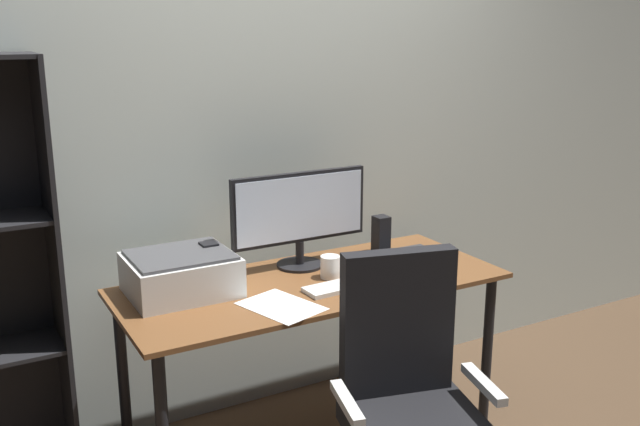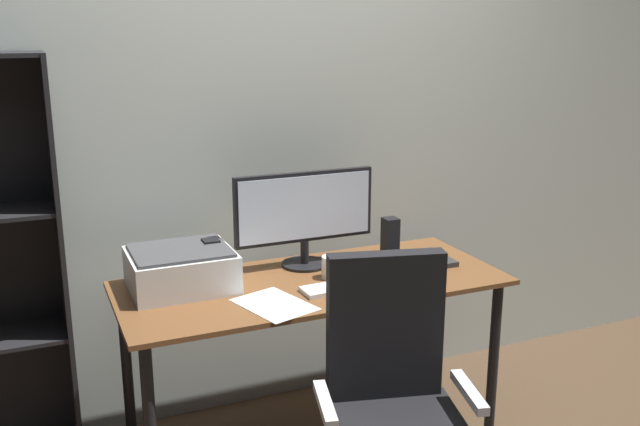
{
  "view_description": "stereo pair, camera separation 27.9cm",
  "coord_description": "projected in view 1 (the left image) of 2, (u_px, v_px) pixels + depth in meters",
  "views": [
    {
      "loc": [
        -1.3,
        -2.38,
        1.74
      ],
      "look_at": [
        0.02,
        -0.03,
        1.03
      ],
      "focal_mm": 39.75,
      "sensor_mm": 36.0,
      "label": 1
    },
    {
      "loc": [
        -1.05,
        -2.5,
        1.74
      ],
      "look_at": [
        0.02,
        -0.03,
        1.03
      ],
      "focal_mm": 39.75,
      "sensor_mm": 36.0,
      "label": 2
    }
  ],
  "objects": [
    {
      "name": "back_wall",
      "position": [
        258.0,
        129.0,
        3.15
      ],
      "size": [
        6.4,
        0.1,
        2.6
      ],
      "primitive_type": "cube",
      "color": "beige",
      "rests_on": "ground"
    },
    {
      "name": "desk",
      "position": [
        312.0,
        301.0,
        2.9
      ],
      "size": [
        1.57,
        0.66,
        0.74
      ],
      "color": "brown",
      "rests_on": "ground"
    },
    {
      "name": "monitor",
      "position": [
        300.0,
        212.0,
        2.99
      ],
      "size": [
        0.62,
        0.2,
        0.41
      ],
      "color": "black",
      "rests_on": "desk"
    },
    {
      "name": "keyboard",
      "position": [
        340.0,
        287.0,
        2.79
      ],
      "size": [
        0.29,
        0.12,
        0.02
      ],
      "primitive_type": "cube",
      "rotation": [
        0.0,
        0.0,
        0.05
      ],
      "color": "silver",
      "rests_on": "desk"
    },
    {
      "name": "mouse",
      "position": [
        392.0,
        275.0,
        2.9
      ],
      "size": [
        0.08,
        0.11,
        0.03
      ],
      "primitive_type": "cube",
      "rotation": [
        0.0,
        0.0,
        -0.24
      ],
      "color": "black",
      "rests_on": "desk"
    },
    {
      "name": "coffee_mug",
      "position": [
        331.0,
        267.0,
        2.9
      ],
      "size": [
        0.1,
        0.08,
        0.09
      ],
      "color": "white",
      "rests_on": "desk"
    },
    {
      "name": "laptop",
      "position": [
        406.0,
        258.0,
        3.12
      ],
      "size": [
        0.32,
        0.23,
        0.02
      ],
      "primitive_type": "cube",
      "rotation": [
        0.0,
        0.0,
        -0.02
      ],
      "color": "#2D2D30",
      "rests_on": "desk"
    },
    {
      "name": "speaker_left",
      "position": [
        209.0,
        263.0,
        2.83
      ],
      "size": [
        0.06,
        0.07,
        0.17
      ],
      "primitive_type": "cube",
      "color": "black",
      "rests_on": "desk"
    },
    {
      "name": "speaker_right",
      "position": [
        381.0,
        234.0,
        3.22
      ],
      "size": [
        0.06,
        0.07,
        0.17
      ],
      "primitive_type": "cube",
      "color": "black",
      "rests_on": "desk"
    },
    {
      "name": "printer",
      "position": [
        181.0,
        274.0,
        2.72
      ],
      "size": [
        0.4,
        0.34,
        0.16
      ],
      "color": "silver",
      "rests_on": "desk"
    },
    {
      "name": "paper_sheet",
      "position": [
        281.0,
        306.0,
        2.61
      ],
      "size": [
        0.29,
        0.34,
        0.0
      ],
      "primitive_type": "cube",
      "rotation": [
        0.0,
        0.0,
        0.29
      ],
      "color": "white",
      "rests_on": "desk"
    },
    {
      "name": "office_chair",
      "position": [
        409.0,
        417.0,
        2.4
      ],
      "size": [
        0.57,
        0.56,
        1.01
      ],
      "rotation": [
        0.0,
        0.0,
        -0.25
      ],
      "color": "silver",
      "rests_on": "ground"
    }
  ]
}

